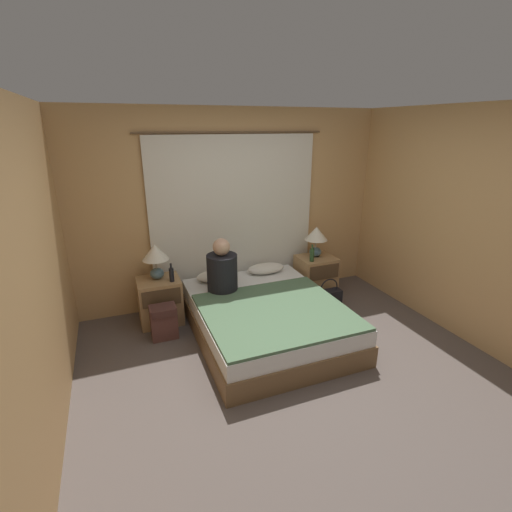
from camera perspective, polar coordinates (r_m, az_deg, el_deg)
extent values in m
plane|color=#564C47|center=(3.80, 6.37, -17.60)|extent=(16.00, 16.00, 0.00)
cube|color=tan|center=(4.90, -3.51, 7.32)|extent=(4.18, 0.06, 2.50)
cube|color=tan|center=(2.90, -31.53, -4.38)|extent=(0.06, 3.88, 2.50)
cube|color=tan|center=(4.53, 30.79, 3.57)|extent=(0.06, 3.88, 2.50)
cube|color=silver|center=(4.88, -3.24, 5.33)|extent=(2.19, 0.02, 2.18)
cylinder|color=brown|center=(4.73, -3.50, 18.47)|extent=(2.39, 0.02, 0.02)
cube|color=brown|center=(4.33, 1.47, -10.50)|extent=(1.56, 1.99, 0.23)
cube|color=white|center=(4.23, 1.49, -8.13)|extent=(1.52, 1.95, 0.17)
cube|color=#A87F51|center=(4.66, -14.55, -6.66)|extent=(0.50, 0.43, 0.55)
cube|color=#4C3823|center=(4.40, -14.31, -6.28)|extent=(0.44, 0.02, 0.20)
cube|color=#A87F51|center=(5.30, 9.14, -3.00)|extent=(0.50, 0.43, 0.55)
cube|color=#4C3823|center=(5.07, 10.48, -2.46)|extent=(0.44, 0.02, 0.20)
ellipsoid|color=slate|center=(4.56, -14.97, -2.59)|extent=(0.16, 0.16, 0.13)
cylinder|color=#B2A893|center=(4.52, -15.11, -1.17)|extent=(0.02, 0.02, 0.11)
cone|color=silver|center=(4.47, -15.27, 0.59)|extent=(0.31, 0.31, 0.18)
ellipsoid|color=slate|center=(5.21, 9.12, 0.63)|extent=(0.16, 0.16, 0.13)
cylinder|color=#B2A893|center=(5.17, 9.19, 1.90)|extent=(0.02, 0.02, 0.11)
cone|color=silver|center=(5.13, 9.28, 3.46)|extent=(0.31, 0.31, 0.18)
ellipsoid|color=silver|center=(4.77, -6.11, -3.00)|extent=(0.51, 0.29, 0.12)
ellipsoid|color=silver|center=(4.97, 1.51, -1.91)|extent=(0.51, 0.29, 0.12)
cube|color=#4C6B4C|center=(3.97, 3.05, -8.52)|extent=(1.50, 1.39, 0.03)
cylinder|color=black|center=(4.38, -5.22, -2.67)|extent=(0.36, 0.36, 0.46)
sphere|color=tan|center=(4.27, -5.35, 1.40)|extent=(0.20, 0.20, 0.20)
cylinder|color=black|center=(4.43, -12.86, -2.85)|extent=(0.06, 0.06, 0.17)
cylinder|color=black|center=(4.39, -12.96, -1.48)|extent=(0.02, 0.02, 0.06)
cylinder|color=#2D4C28|center=(5.01, 8.60, 0.14)|extent=(0.06, 0.06, 0.17)
cylinder|color=#2D4C28|center=(4.97, 8.67, 1.41)|extent=(0.02, 0.02, 0.06)
cube|color=brown|center=(4.35, -14.00, -9.81)|extent=(0.29, 0.20, 0.39)
cube|color=#452824|center=(4.26, -14.14, -8.12)|extent=(0.26, 0.20, 0.08)
cube|color=black|center=(5.03, 11.06, -6.44)|extent=(0.35, 0.14, 0.23)
torus|color=black|center=(4.96, 11.17, -4.84)|extent=(0.26, 0.02, 0.26)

